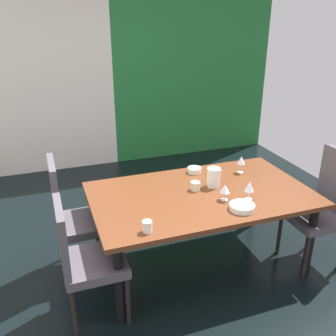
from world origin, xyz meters
TOP-DOWN VIEW (x-y plane):
  - ground_plane at (0.00, 0.00)m, footprint 5.24×5.54m
  - back_panel_interior at (-1.23, 2.72)m, footprint 2.77×0.10m
  - garden_window_panel at (1.39, 2.72)m, footprint 2.47×0.10m
  - dining_table at (0.31, -0.02)m, footprint 1.84×1.08m
  - chair_right_near at (1.36, -0.31)m, footprint 0.44×0.44m
  - chair_left_near at (-0.73, -0.31)m, footprint 0.44×0.44m
  - chair_left_far at (-0.74, 0.27)m, footprint 0.44×0.44m
  - wine_glass_right at (0.43, -0.20)m, footprint 0.08×0.08m
  - wine_glass_near_window at (0.62, -0.25)m, footprint 0.07×0.07m
  - wine_glass_south at (0.83, 0.25)m, footprint 0.07×0.07m
  - serving_bowl_near_shelf at (0.49, -0.38)m, footprint 0.20×0.20m
  - serving_bowl_west at (0.42, 0.39)m, footprint 0.13×0.13m
  - cup_center at (-0.29, -0.44)m, footprint 0.07×0.07m
  - cup_rear at (0.29, 0.05)m, footprint 0.08×0.08m
  - pitcher_north at (0.46, 0.07)m, footprint 0.13×0.11m

SIDE VIEW (x-z plane):
  - ground_plane at x=0.00m, z-range -0.02..0.00m
  - chair_left_near at x=-0.73m, z-range 0.06..1.01m
  - chair_left_far at x=-0.74m, z-range 0.04..1.09m
  - chair_right_near at x=1.36m, z-range 0.04..1.09m
  - dining_table at x=0.31m, z-range 0.29..1.01m
  - serving_bowl_near_shelf at x=0.49m, z-range 0.72..0.77m
  - serving_bowl_west at x=0.42m, z-range 0.72..0.77m
  - cup_rear at x=0.29m, z-range 0.72..0.80m
  - cup_center at x=-0.29m, z-range 0.72..0.81m
  - pitcher_north at x=0.46m, z-range 0.72..0.89m
  - wine_glass_right at x=0.43m, z-range 0.75..0.89m
  - wine_glass_near_window at x=0.62m, z-range 0.75..0.91m
  - wine_glass_south at x=0.83m, z-range 0.76..0.92m
  - back_panel_interior at x=-1.23m, z-range 0.00..2.86m
  - garden_window_panel at x=1.39m, z-range 0.00..2.86m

